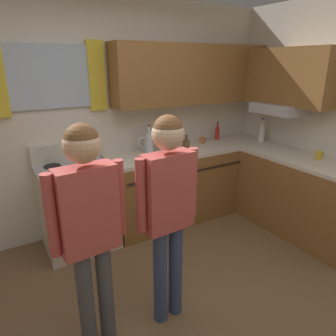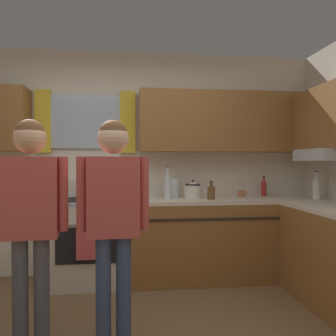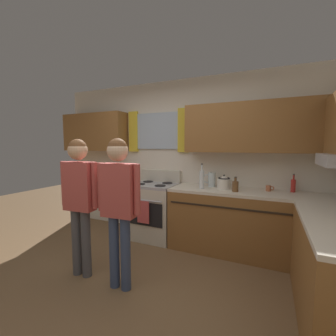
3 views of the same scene
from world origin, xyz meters
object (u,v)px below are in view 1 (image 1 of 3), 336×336
at_px(bottle_squat_brown, 186,145).
at_px(cup_terracotta, 202,140).
at_px(bottle_milk_white, 262,133).
at_px(mug_mustard_yellow, 319,155).
at_px(adult_in_plaid, 168,200).
at_px(water_pitcher, 148,143).
at_px(stove_oven, 78,206).
at_px(bottle_tall_clear, 149,145).
at_px(stovetop_kettle, 167,143).
at_px(bottle_sauce_red, 217,133).
at_px(adult_left, 89,219).

bearing_deg(bottle_squat_brown, cup_terracotta, 29.39).
relative_size(bottle_milk_white, mug_mustard_yellow, 2.60).
bearing_deg(adult_in_plaid, mug_mustard_yellow, 6.96).
height_order(bottle_squat_brown, water_pitcher, water_pitcher).
relative_size(stove_oven, bottle_tall_clear, 3.00).
xyz_separation_m(stove_oven, bottle_milk_white, (2.47, -0.20, 0.55)).
relative_size(bottle_squat_brown, cup_terracotta, 1.88).
bearing_deg(adult_in_plaid, water_pitcher, 67.46).
bearing_deg(stove_oven, stovetop_kettle, 1.67).
bearing_deg(bottle_milk_white, adult_in_plaid, -151.81).
height_order(stove_oven, bottle_tall_clear, bottle_tall_clear).
distance_m(bottle_milk_white, mug_mustard_yellow, 0.91).
bearing_deg(bottle_squat_brown, bottle_milk_white, -4.58).
relative_size(bottle_squat_brown, adult_in_plaid, 0.13).
height_order(stove_oven, water_pitcher, water_pitcher).
relative_size(bottle_milk_white, bottle_sauce_red, 1.27).
xyz_separation_m(cup_terracotta, adult_left, (-1.97, -1.47, 0.07)).
distance_m(bottle_milk_white, adult_left, 2.95).
distance_m(mug_mustard_yellow, cup_terracotta, 1.41).
distance_m(bottle_tall_clear, adult_in_plaid, 1.38).
bearing_deg(mug_mustard_yellow, stove_oven, 155.30).
distance_m(stove_oven, bottle_tall_clear, 1.01).
xyz_separation_m(bottle_tall_clear, bottle_sauce_red, (1.19, 0.27, -0.05)).
bearing_deg(stovetop_kettle, bottle_milk_white, -9.95).
bearing_deg(bottle_tall_clear, cup_terracotta, 13.13).
distance_m(mug_mustard_yellow, adult_left, 2.67).
height_order(bottle_milk_white, mug_mustard_yellow, bottle_milk_white).
distance_m(bottle_milk_white, adult_in_plaid, 2.45).
xyz_separation_m(stove_oven, water_pitcher, (0.92, 0.12, 0.54)).
relative_size(bottle_sauce_red, stovetop_kettle, 0.90).
distance_m(stove_oven, water_pitcher, 1.08).
relative_size(bottle_milk_white, adult_in_plaid, 0.20).
relative_size(bottle_squat_brown, adult_left, 0.13).
bearing_deg(stove_oven, mug_mustard_yellow, -24.70).
bearing_deg(stovetop_kettle, bottle_tall_clear, -158.83).
bearing_deg(adult_left, stovetop_kettle, 44.94).
xyz_separation_m(stove_oven, mug_mustard_yellow, (2.40, -1.10, 0.48)).
bearing_deg(bottle_squat_brown, bottle_tall_clear, 176.86).
bearing_deg(adult_left, adult_in_plaid, -1.57).
distance_m(bottle_tall_clear, adult_left, 1.66).
bearing_deg(adult_in_plaid, bottle_tall_clear, 67.71).
xyz_separation_m(bottle_squat_brown, bottle_milk_white, (1.16, -0.09, 0.04)).
bearing_deg(cup_terracotta, adult_in_plaid, -133.62).
bearing_deg(bottle_squat_brown, stove_oven, 175.22).
xyz_separation_m(bottle_squat_brown, mug_mustard_yellow, (1.10, -1.00, -0.03)).
bearing_deg(stovetop_kettle, stove_oven, -178.33).
bearing_deg(adult_left, bottle_tall_clear, 49.40).
distance_m(bottle_squat_brown, stovetop_kettle, 0.23).
height_order(bottle_tall_clear, bottle_sauce_red, bottle_tall_clear).
height_order(bottle_milk_white, bottle_sauce_red, bottle_milk_white).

